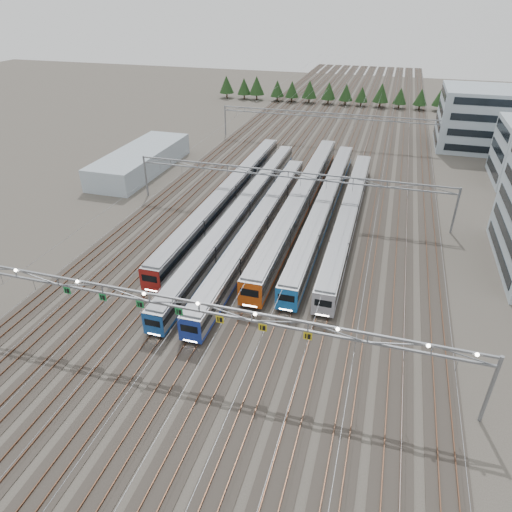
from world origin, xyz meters
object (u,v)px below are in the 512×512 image
(train_d, at_px, (301,199))
(west_shed, at_px, (141,160))
(gantry_far, at_px, (328,119))
(train_a, at_px, (228,194))
(train_c, at_px, (259,224))
(train_f, at_px, (349,214))
(train_b, at_px, (243,209))
(gantry_mid, at_px, (288,179))
(train_e, at_px, (325,205))
(gantry_near, at_px, (198,309))
(depot_bldg_north, at_px, (486,119))

(train_d, relative_size, west_shed, 2.10)
(gantry_far, bearing_deg, train_d, -87.05)
(train_a, bearing_deg, train_c, -49.11)
(train_c, height_order, train_f, train_f)
(train_f, bearing_deg, train_b, -170.74)
(train_c, relative_size, gantry_mid, 1.00)
(train_a, bearing_deg, train_d, 5.01)
(train_d, relative_size, gantry_far, 1.12)
(train_c, distance_m, train_e, 14.04)
(train_a, height_order, train_f, train_a)
(train_c, height_order, gantry_far, gantry_far)
(gantry_mid, distance_m, west_shed, 38.48)
(train_a, xyz_separation_m, gantry_near, (11.20, -40.32, 4.90))
(train_c, bearing_deg, gantry_far, 87.67)
(west_shed, bearing_deg, train_f, -17.11)
(train_e, xyz_separation_m, gantry_far, (-6.75, 44.41, 4.27))
(train_b, relative_size, west_shed, 2.22)
(train_f, bearing_deg, train_a, 174.14)
(gantry_near, bearing_deg, west_shed, 124.47)
(train_f, bearing_deg, gantry_far, 103.43)
(train_d, bearing_deg, train_b, -144.47)
(train_c, distance_m, gantry_far, 55.40)
(train_d, height_order, gantry_mid, gantry_mid)
(gantry_near, bearing_deg, train_f, 73.45)
(west_shed, bearing_deg, train_c, -33.77)
(train_e, bearing_deg, gantry_far, 98.64)
(train_c, height_order, train_e, train_e)
(train_b, distance_m, gantry_near, 36.08)
(gantry_mid, xyz_separation_m, gantry_far, (0.00, 45.00, 0.00))
(train_e, relative_size, gantry_far, 1.07)
(train_b, distance_m, train_e, 14.63)
(gantry_far, bearing_deg, gantry_mid, -90.00)
(train_a, relative_size, train_c, 1.09)
(depot_bldg_north, bearing_deg, gantry_mid, -126.07)
(train_d, xyz_separation_m, train_e, (4.50, -0.80, -0.22))
(train_c, relative_size, train_e, 0.93)
(depot_bldg_north, distance_m, west_shed, 84.80)
(train_c, xyz_separation_m, gantry_mid, (2.25, 10.19, 4.30))
(depot_bldg_north, xyz_separation_m, west_shed, (-74.52, -40.16, -4.92))
(train_c, distance_m, gantry_mid, 11.28)
(train_a, relative_size, gantry_far, 1.09)
(train_b, height_order, train_c, train_c)
(train_b, bearing_deg, gantry_near, -79.18)
(train_a, relative_size, gantry_near, 1.09)
(train_d, relative_size, gantry_near, 1.12)
(train_b, relative_size, gantry_mid, 1.18)
(train_d, height_order, train_e, train_d)
(train_f, distance_m, gantry_mid, 12.22)
(gantry_mid, bearing_deg, depot_bldg_north, 53.93)
(train_d, xyz_separation_m, gantry_far, (-2.25, 43.61, 4.05))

